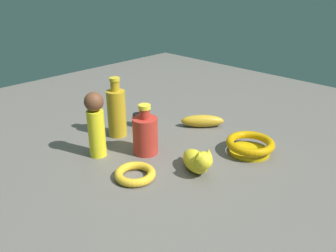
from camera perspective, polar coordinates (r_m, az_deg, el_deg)
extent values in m
plane|color=#5B5651|center=(1.09, 0.00, -3.55)|extent=(2.00, 2.00, 0.00)
cylinder|color=#B78F1B|center=(1.15, -8.45, 2.06)|extent=(0.06, 0.06, 0.16)
cylinder|color=#B78F1B|center=(1.12, -8.74, 6.55)|extent=(0.03, 0.03, 0.03)
cylinder|color=gold|center=(1.12, -8.81, 7.64)|extent=(0.03, 0.03, 0.01)
ellipsoid|color=yellow|center=(0.96, 4.54, -5.79)|extent=(0.10, 0.12, 0.06)
sphere|color=yellow|center=(0.91, 5.85, -5.71)|extent=(0.05, 0.05, 0.05)
cone|color=yellow|center=(0.91, 6.67, -4.39)|extent=(0.02, 0.02, 0.02)
cone|color=yellow|center=(0.90, 5.14, -4.72)|extent=(0.02, 0.02, 0.02)
ellipsoid|color=yellow|center=(1.00, 3.29, -5.10)|extent=(0.03, 0.05, 0.02)
cylinder|color=#B32E23|center=(1.04, -3.76, -1.61)|extent=(0.08, 0.08, 0.11)
cylinder|color=#B32E23|center=(1.01, -3.87, 2.05)|extent=(0.03, 0.03, 0.03)
cylinder|color=yellow|center=(1.00, -3.90, 3.18)|extent=(0.04, 0.04, 0.01)
ellipsoid|color=#BE9020|center=(1.23, 5.69, 0.83)|extent=(0.14, 0.14, 0.04)
cylinder|color=#C09D0B|center=(1.09, 13.27, -4.07)|extent=(0.12, 0.12, 0.01)
torus|color=#BF8606|center=(1.07, 13.41, -2.79)|extent=(0.15, 0.15, 0.02)
cylinder|color=yellow|center=(1.03, -11.67, -1.23)|extent=(0.07, 0.07, 0.14)
sphere|color=brown|center=(1.00, -12.14, 3.94)|extent=(0.06, 0.06, 0.06)
torus|color=gold|center=(0.94, -5.45, -7.88)|extent=(0.11, 0.11, 0.02)
cylinder|color=#356E31|center=(1.24, -4.99, 0.80)|extent=(0.04, 0.04, 0.03)
cylinder|color=gold|center=(1.24, -5.01, 1.43)|extent=(0.03, 0.03, 0.00)
cylinder|color=black|center=(1.23, -5.02, 1.77)|extent=(0.04, 0.04, 0.01)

